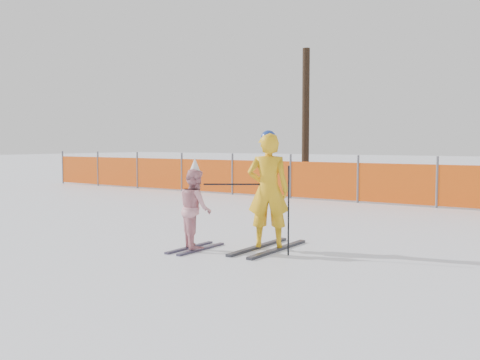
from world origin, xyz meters
name	(u,v)px	position (x,y,z in m)	size (l,w,h in m)	color
ground	(221,250)	(0.00, 0.00, 0.00)	(120.00, 120.00, 0.00)	white
adult	(268,191)	(0.56, 0.40, 0.87)	(0.73, 1.56, 1.75)	black
child	(195,208)	(-0.33, -0.19, 0.62)	(0.72, 1.05, 1.35)	black
ski_poles	(265,200)	(0.66, 0.17, 0.76)	(1.26, 0.48, 1.26)	black
safety_fence	(236,176)	(-4.53, 6.97, 0.56)	(16.29, 0.06, 1.25)	#595960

